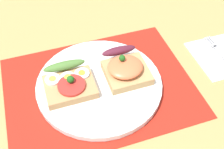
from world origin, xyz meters
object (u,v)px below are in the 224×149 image
at_px(plate, 99,84).
at_px(fork, 220,52).
at_px(sandwich_salmon, 125,67).
at_px(sandwich_egg_tomato, 69,82).
at_px(napkin, 220,55).

bearing_deg(plate, fork, 1.36).
relative_size(plate, fork, 2.13).
bearing_deg(fork, sandwich_salmon, 179.70).
bearing_deg(sandwich_salmon, sandwich_egg_tomato, 179.93).
xyz_separation_m(sandwich_salmon, fork, (0.25, -0.00, -0.03)).
bearing_deg(fork, plate, -178.64).
xyz_separation_m(plate, napkin, (0.31, 0.00, -0.01)).
bearing_deg(sandwich_egg_tomato, sandwich_salmon, -0.07).
bearing_deg(sandwich_egg_tomato, napkin, -0.83).
bearing_deg(plate, sandwich_salmon, 8.00).
height_order(sandwich_egg_tomato, napkin, sandwich_egg_tomato).
distance_m(plate, napkin, 0.31).
bearing_deg(sandwich_salmon, napkin, -1.21).
height_order(plate, fork, plate).
distance_m(sandwich_salmon, fork, 0.25).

